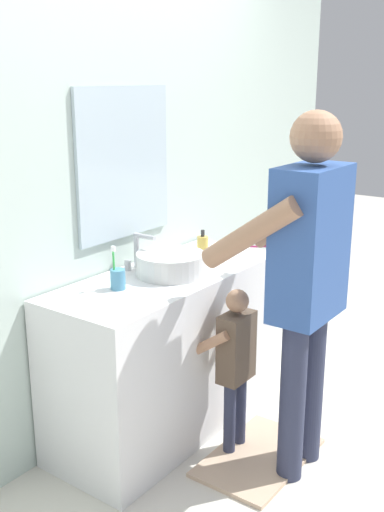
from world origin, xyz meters
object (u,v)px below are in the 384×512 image
(toothbrush_cup, at_px, (118,279))
(adult_parent, at_px, (306,266))
(soap_bottle, at_px, (203,248))
(child_toddler, at_px, (235,357))

(toothbrush_cup, relative_size, adult_parent, 0.12)
(soap_bottle, relative_size, adult_parent, 0.10)
(toothbrush_cup, bearing_deg, soap_bottle, -4.07)
(toothbrush_cup, xyz_separation_m, adult_parent, (0.38, -0.76, 0.10))
(toothbrush_cup, relative_size, soap_bottle, 1.25)
(adult_parent, bearing_deg, soap_bottle, 71.64)
(toothbrush_cup, distance_m, child_toddler, 0.67)
(toothbrush_cup, relative_size, child_toddler, 0.25)
(soap_bottle, xyz_separation_m, adult_parent, (-0.24, -0.71, 0.09))
(toothbrush_cup, bearing_deg, adult_parent, -63.27)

